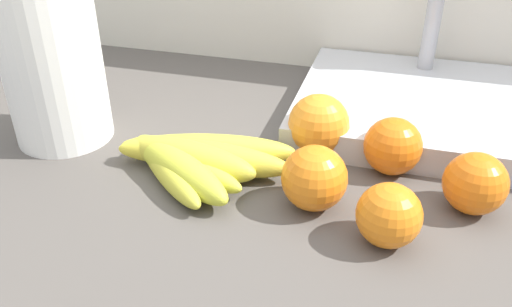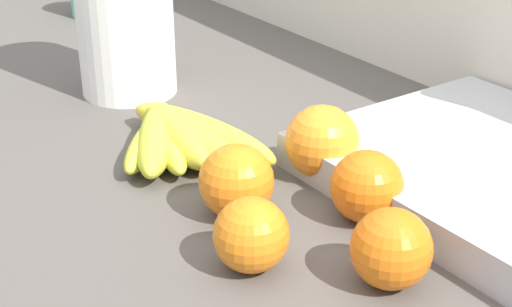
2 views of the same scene
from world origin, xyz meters
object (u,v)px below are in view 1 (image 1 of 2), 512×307
at_px(banana_bunch, 192,160).
at_px(orange_back_right, 475,183).
at_px(orange_back_left, 389,215).
at_px(orange_far_right, 319,124).
at_px(orange_front, 314,178).
at_px(sink_basin, 422,105).
at_px(paper_towel_roll, 49,49).
at_px(orange_center, 393,146).

distance_m(banana_bunch, orange_back_right, 0.32).
distance_m(orange_back_left, orange_far_right, 0.19).
height_order(orange_front, sink_basin, sink_basin).
height_order(orange_back_left, paper_towel_roll, paper_towel_roll).
distance_m(orange_front, orange_back_right, 0.17).
xyz_separation_m(orange_front, orange_back_right, (0.17, 0.04, -0.00)).
height_order(banana_bunch, orange_far_right, orange_far_right).
distance_m(banana_bunch, orange_center, 0.24).
bearing_deg(orange_front, orange_back_left, -25.93).
height_order(orange_back_right, paper_towel_roll, paper_towel_roll).
bearing_deg(sink_basin, orange_back_left, -95.58).
xyz_separation_m(paper_towel_roll, sink_basin, (0.46, 0.19, -0.10)).
bearing_deg(paper_towel_roll, orange_back_right, -2.66).
xyz_separation_m(orange_center, sink_basin, (0.03, 0.15, -0.01)).
xyz_separation_m(orange_far_right, paper_towel_roll, (-0.34, -0.05, 0.08)).
height_order(orange_back_left, orange_back_right, orange_back_right).
height_order(orange_center, orange_far_right, orange_far_right).
relative_size(orange_back_left, orange_back_right, 0.96).
xyz_separation_m(orange_front, paper_towel_roll, (-0.35, 0.06, 0.09)).
bearing_deg(orange_front, sink_basin, 66.22).
bearing_deg(orange_far_right, orange_back_right, -23.09).
distance_m(orange_center, orange_back_right, 0.11).
bearing_deg(banana_bunch, paper_towel_roll, 168.21).
bearing_deg(orange_center, paper_towel_roll, -175.85).
xyz_separation_m(orange_back_left, orange_back_right, (0.08, 0.08, 0.00)).
height_order(banana_bunch, orange_front, orange_front).
bearing_deg(orange_back_right, orange_front, -166.41).
distance_m(orange_back_left, sink_basin, 0.29).
bearing_deg(orange_back_left, banana_bunch, 165.07).
bearing_deg(paper_towel_roll, orange_front, -10.35).
distance_m(banana_bunch, sink_basin, 0.35).
bearing_deg(orange_back_left, orange_front, 154.07).
bearing_deg(orange_front, orange_far_right, 98.01).
bearing_deg(orange_front, orange_center, 51.12).
height_order(orange_back_left, orange_front, orange_front).
xyz_separation_m(orange_back_right, sink_basin, (-0.06, 0.21, -0.01)).
relative_size(orange_back_right, paper_towel_roll, 0.25).
bearing_deg(banana_bunch, orange_far_right, 35.41).
xyz_separation_m(orange_center, orange_front, (-0.08, -0.10, 0.00)).
distance_m(orange_front, paper_towel_roll, 0.37).
distance_m(orange_far_right, paper_towel_roll, 0.35).
bearing_deg(orange_center, orange_far_right, 166.27).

